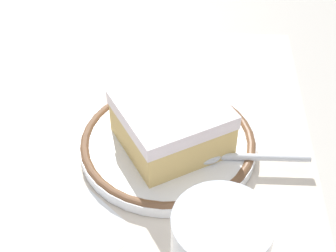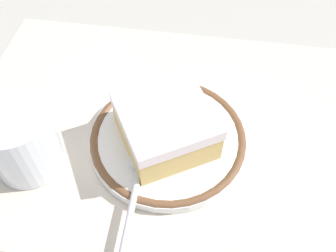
{
  "view_description": "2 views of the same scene",
  "coord_description": "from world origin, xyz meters",
  "px_view_note": "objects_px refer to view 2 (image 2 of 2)",
  "views": [
    {
      "loc": [
        0.37,
        0.05,
        0.38
      ],
      "look_at": [
        -0.01,
        0.02,
        0.03
      ],
      "focal_mm": 54.18,
      "sensor_mm": 36.0,
      "label": 1
    },
    {
      "loc": [
        -0.05,
        0.28,
        0.37
      ],
      "look_at": [
        -0.01,
        0.02,
        0.03
      ],
      "focal_mm": 40.37,
      "sensor_mm": 36.0,
      "label": 2
    }
  ],
  "objects_px": {
    "spoon": "(138,174)",
    "cup": "(23,143)",
    "napkin": "(99,73)",
    "cake_slice": "(166,125)",
    "plate": "(168,138)"
  },
  "relations": [
    {
      "from": "napkin",
      "to": "spoon",
      "type": "bearing_deg",
      "value": 119.41
    },
    {
      "from": "cup",
      "to": "napkin",
      "type": "xyz_separation_m",
      "value": [
        -0.04,
        -0.15,
        -0.03
      ]
    },
    {
      "from": "cup",
      "to": "spoon",
      "type": "bearing_deg",
      "value": 176.43
    },
    {
      "from": "cake_slice",
      "to": "napkin",
      "type": "distance_m",
      "value": 0.15
    },
    {
      "from": "spoon",
      "to": "cup",
      "type": "xyz_separation_m",
      "value": [
        0.13,
        -0.01,
        0.02
      ]
    },
    {
      "from": "cake_slice",
      "to": "plate",
      "type": "bearing_deg",
      "value": -119.13
    },
    {
      "from": "cup",
      "to": "napkin",
      "type": "relative_size",
      "value": 0.69
    },
    {
      "from": "plate",
      "to": "cake_slice",
      "type": "xyz_separation_m",
      "value": [
        0.0,
        0.0,
        0.03
      ]
    },
    {
      "from": "cake_slice",
      "to": "spoon",
      "type": "xyz_separation_m",
      "value": [
        0.02,
        0.05,
        -0.02
      ]
    },
    {
      "from": "cake_slice",
      "to": "napkin",
      "type": "height_order",
      "value": "cake_slice"
    },
    {
      "from": "spoon",
      "to": "cup",
      "type": "relative_size",
      "value": 1.54
    },
    {
      "from": "plate",
      "to": "spoon",
      "type": "height_order",
      "value": "spoon"
    },
    {
      "from": "plate",
      "to": "cup",
      "type": "xyz_separation_m",
      "value": [
        0.15,
        0.05,
        0.03
      ]
    },
    {
      "from": "spoon",
      "to": "cup",
      "type": "height_order",
      "value": "cup"
    },
    {
      "from": "cup",
      "to": "napkin",
      "type": "bearing_deg",
      "value": -105.26
    }
  ]
}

